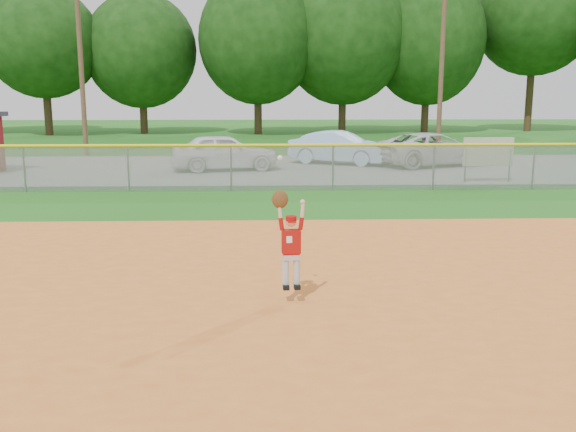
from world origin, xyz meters
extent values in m
plane|color=#1B5914|center=(0.00, 0.00, 0.00)|extent=(120.00, 120.00, 0.00)
cube|color=#C86624|center=(0.00, -3.00, 0.02)|extent=(24.00, 16.00, 0.04)
cube|color=slate|center=(0.00, 16.00, 0.01)|extent=(44.00, 10.00, 0.03)
imported|color=white|center=(-0.56, 15.33, 0.77)|extent=(4.60, 2.50, 1.48)
imported|color=#9CC4E9|center=(4.38, 17.43, 0.75)|extent=(4.61, 3.29, 1.44)
imported|color=silver|center=(8.38, 16.70, 0.74)|extent=(5.63, 4.10, 1.42)
cylinder|color=gray|center=(8.19, 11.52, 0.61)|extent=(0.06, 0.06, 1.22)
cylinder|color=gray|center=(9.81, 11.60, 0.61)|extent=(0.06, 0.06, 1.22)
cube|color=beige|center=(9.00, 11.56, 1.11)|extent=(1.82, 0.15, 1.01)
cube|color=gray|center=(0.00, 10.00, 0.75)|extent=(40.00, 0.03, 1.50)
cylinder|color=yellow|center=(0.00, 10.00, 1.50)|extent=(40.00, 0.10, 0.10)
cylinder|color=gray|center=(-6.67, 10.00, 0.75)|extent=(0.06, 0.06, 1.50)
cylinder|color=gray|center=(-3.33, 10.00, 0.75)|extent=(0.06, 0.06, 1.50)
cylinder|color=gray|center=(0.00, 10.00, 0.75)|extent=(0.06, 0.06, 1.50)
cylinder|color=gray|center=(3.33, 10.00, 0.75)|extent=(0.06, 0.06, 1.50)
cylinder|color=gray|center=(6.67, 10.00, 0.75)|extent=(0.06, 0.06, 1.50)
cylinder|color=gray|center=(10.00, 10.00, 0.75)|extent=(0.06, 0.06, 1.50)
cylinder|color=#4C3823|center=(-8.00, 22.00, 4.50)|extent=(0.24, 0.24, 9.00)
cylinder|color=#4C3823|center=(10.00, 22.00, 4.50)|extent=(0.24, 0.24, 9.00)
cylinder|color=#422D1C|center=(-14.62, 36.53, 2.22)|extent=(0.56, 0.56, 4.43)
ellipsoid|color=#193F0F|center=(-14.62, 36.53, 6.55)|extent=(8.01, 8.01, 7.88)
cylinder|color=#422D1C|center=(-8.07, 38.17, 2.05)|extent=(0.56, 0.56, 4.11)
ellipsoid|color=#193F0F|center=(-8.07, 38.17, 6.07)|extent=(8.19, 8.19, 8.39)
cylinder|color=#422D1C|center=(0.53, 37.14, 2.32)|extent=(0.56, 0.56, 4.64)
ellipsoid|color=#193F0F|center=(0.53, 37.14, 6.86)|extent=(8.57, 8.57, 9.43)
cylinder|color=#422D1C|center=(6.92, 38.34, 2.44)|extent=(0.56, 0.56, 4.89)
ellipsoid|color=#193F0F|center=(6.92, 38.34, 7.22)|extent=(9.41, 9.41, 10.28)
cylinder|color=#422D1C|center=(13.43, 39.01, 2.39)|extent=(0.56, 0.56, 4.78)
ellipsoid|color=#193F0F|center=(13.43, 39.01, 7.06)|extent=(8.62, 8.62, 10.06)
cylinder|color=#422D1C|center=(21.93, 39.94, 2.99)|extent=(0.56, 0.56, 5.99)
ellipsoid|color=#193F0F|center=(21.93, 39.94, 8.85)|extent=(9.18, 9.18, 9.14)
cylinder|color=silver|center=(1.45, -1.33, 0.50)|extent=(0.11, 0.11, 0.48)
cylinder|color=silver|center=(1.62, -1.31, 0.50)|extent=(0.11, 0.11, 0.48)
cube|color=black|center=(1.45, -1.35, 0.29)|extent=(0.11, 0.20, 0.07)
cube|color=black|center=(1.62, -1.34, 0.29)|extent=(0.11, 0.20, 0.07)
cube|color=silver|center=(1.54, -1.32, 0.76)|extent=(0.26, 0.15, 0.10)
cube|color=maroon|center=(1.54, -1.32, 0.82)|extent=(0.27, 0.16, 0.04)
cube|color=#9E0F0B|center=(1.54, -1.32, 1.00)|extent=(0.30, 0.17, 0.36)
cube|color=white|center=(1.50, -1.40, 1.05)|extent=(0.09, 0.01, 0.10)
sphere|color=beige|center=(1.54, -1.32, 1.31)|extent=(0.17, 0.17, 0.16)
cylinder|color=#A10A09|center=(1.54, -1.32, 1.36)|extent=(0.18, 0.18, 0.08)
cube|color=#A10A09|center=(1.54, -1.40, 1.33)|extent=(0.13, 0.10, 0.02)
cylinder|color=#9E0F0B|center=(1.38, -1.33, 1.28)|extent=(0.10, 0.07, 0.20)
cylinder|color=beige|center=(1.36, -1.33, 1.48)|extent=(0.08, 0.06, 0.21)
ellipsoid|color=#4C2D14|center=(1.36, -1.33, 1.66)|extent=(0.26, 0.13, 0.29)
sphere|color=white|center=(1.36, -1.33, 2.29)|extent=(0.08, 0.08, 0.07)
cylinder|color=#9E0F0B|center=(1.69, -1.31, 1.28)|extent=(0.10, 0.07, 0.20)
cylinder|color=beige|center=(1.71, -1.31, 1.48)|extent=(0.08, 0.06, 0.21)
sphere|color=beige|center=(1.71, -1.31, 1.61)|extent=(0.08, 0.08, 0.08)
camera|label=1|loc=(1.17, -10.85, 3.29)|focal=40.00mm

